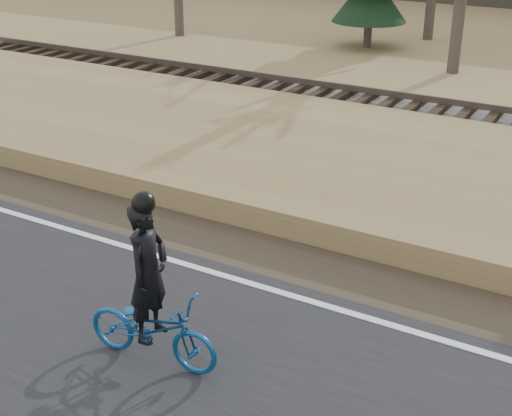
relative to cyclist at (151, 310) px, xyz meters
The scene contains 5 objects.
ground 3.35m from the cyclist, 35.63° to the left, with size 120.00×120.00×0.00m, color #9A7E4E.
edge_line 3.45m from the cyclist, 38.38° to the left, with size 120.00×0.12×0.01m, color silver.
shoulder 4.15m from the cyclist, 49.45° to the left, with size 120.00×1.60×0.04m, color #473A2B.
embankment 6.68m from the cyclist, 66.50° to the left, with size 120.00×5.00×0.44m, color #9A7E4E.
cyclist is the anchor object (origin of this frame).
Camera 1 is at (1.87, -7.32, 5.18)m, focal length 50.00 mm.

